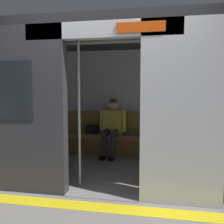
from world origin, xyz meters
TOP-DOWN VIEW (x-y plane):
  - ground_plane at (0.00, 0.00)m, footprint 60.00×60.00m
  - platform_edge_strip at (0.00, 0.30)m, footprint 8.00×0.24m
  - train_car at (0.06, -1.15)m, footprint 6.40×2.64m
  - bench_seat at (0.00, -2.13)m, footprint 2.96×0.44m
  - person_seated at (0.28, -2.08)m, footprint 0.55×0.69m
  - handbag at (0.73, -2.16)m, footprint 0.26×0.15m
  - book at (-0.03, -2.20)m, footprint 0.22×0.26m
  - grab_pole_door at (0.42, -0.38)m, footprint 0.04×0.04m

SIDE VIEW (x-z plane):
  - ground_plane at x=0.00m, z-range 0.00..0.00m
  - platform_edge_strip at x=0.00m, z-range 0.00..0.01m
  - bench_seat at x=0.00m, z-range 0.12..0.55m
  - book at x=-0.03m, z-range 0.43..0.46m
  - handbag at x=0.73m, z-range 0.43..0.60m
  - person_seated at x=0.28m, z-range 0.08..1.24m
  - grab_pole_door at x=0.42m, z-range 0.00..2.17m
  - train_car at x=0.06m, z-range 0.36..2.67m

